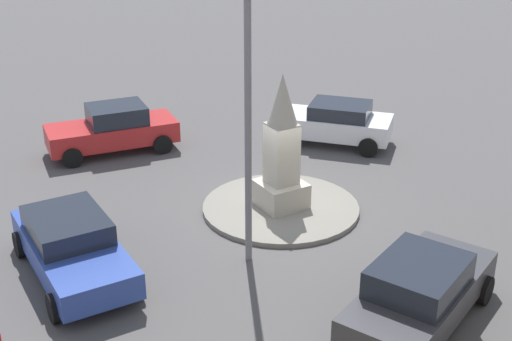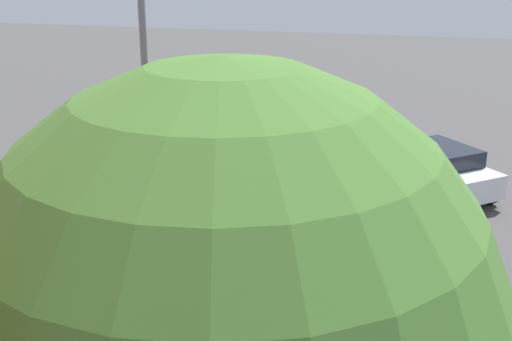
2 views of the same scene
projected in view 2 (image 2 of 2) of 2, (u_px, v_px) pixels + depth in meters
The scene contains 9 objects.
ground_plane at pixel (257, 222), 17.00m from camera, with size 80.00×80.00×0.00m, color #4F4C4C.
traffic_island at pixel (257, 220), 16.98m from camera, with size 4.34×4.34×0.13m, color gray.
monument at pixel (257, 158), 16.43m from camera, with size 1.20×1.20×3.76m.
streetlamp at pixel (143, 36), 14.26m from camera, with size 2.75×0.28×8.32m.
car_blue_far_side at pixel (45, 179), 17.91m from camera, with size 4.40×2.02×1.44m.
car_dark_grey_approaching at pixel (148, 307), 11.49m from camera, with size 3.27×4.64×1.54m.
car_red_near_island at pixel (239, 124), 23.33m from camera, with size 2.34×4.40×1.59m.
car_white_waiting at pixel (434, 168), 18.77m from camera, with size 4.07×3.89×1.47m.
tree_near_wall at pixel (229, 328), 4.79m from camera, with size 3.96×3.96×6.10m.
Camera 2 is at (-15.13, -4.03, 6.75)m, focal length 46.04 mm.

